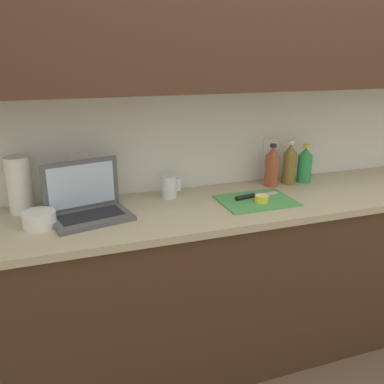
# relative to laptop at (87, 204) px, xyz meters

# --- Properties ---
(ground_plane) EXTENTS (12.00, 12.00, 0.00)m
(ground_plane) POSITION_rel_laptop_xyz_m (0.85, -0.04, -0.95)
(ground_plane) COLOR brown
(ground_plane) RESTS_ON ground
(wall_back) EXTENTS (5.20, 0.38, 2.60)m
(wall_back) POSITION_rel_laptop_xyz_m (0.85, 0.18, 0.61)
(wall_back) COLOR white
(wall_back) RESTS_ON ground_plane
(counter_unit) EXTENTS (2.57, 0.58, 0.89)m
(counter_unit) POSITION_rel_laptop_xyz_m (0.87, -0.04, -0.50)
(counter_unit) COLOR #472D1E
(counter_unit) RESTS_ON ground_plane
(laptop) EXTENTS (0.38, 0.30, 0.25)m
(laptop) POSITION_rel_laptop_xyz_m (0.00, 0.00, 0.00)
(laptop) COLOR #515156
(laptop) RESTS_ON counter_unit
(cutting_board) EXTENTS (0.36, 0.27, 0.01)m
(cutting_board) POSITION_rel_laptop_xyz_m (0.81, -0.07, -0.05)
(cutting_board) COLOR #4C9E51
(cutting_board) RESTS_ON counter_unit
(knife) EXTENTS (0.26, 0.07, 0.02)m
(knife) POSITION_rel_laptop_xyz_m (0.79, -0.03, -0.04)
(knife) COLOR silver
(knife) RESTS_ON cutting_board
(lemon_half_cut) EXTENTS (0.07, 0.07, 0.04)m
(lemon_half_cut) POSITION_rel_laptop_xyz_m (0.82, -0.10, -0.03)
(lemon_half_cut) COLOR yellow
(lemon_half_cut) RESTS_ON cutting_board
(bottle_green_soda) EXTENTS (0.08, 0.08, 0.22)m
(bottle_green_soda) POSITION_rel_laptop_xyz_m (1.21, 0.14, 0.04)
(bottle_green_soda) COLOR #2D934C
(bottle_green_soda) RESTS_ON counter_unit
(bottle_oil_tall) EXTENTS (0.07, 0.07, 0.24)m
(bottle_oil_tall) POSITION_rel_laptop_xyz_m (1.12, 0.14, 0.05)
(bottle_oil_tall) COLOR olive
(bottle_oil_tall) RESTS_ON counter_unit
(bottle_water_clear) EXTENTS (0.08, 0.08, 0.23)m
(bottle_water_clear) POSITION_rel_laptop_xyz_m (1.00, 0.14, 0.05)
(bottle_water_clear) COLOR #A34C2D
(bottle_water_clear) RESTS_ON counter_unit
(measuring_cup) EXTENTS (0.10, 0.08, 0.11)m
(measuring_cup) POSITION_rel_laptop_xyz_m (0.42, 0.13, -0.00)
(measuring_cup) COLOR silver
(measuring_cup) RESTS_ON counter_unit
(bowl_white) EXTENTS (0.14, 0.14, 0.07)m
(bowl_white) POSITION_rel_laptop_xyz_m (-0.20, -0.05, -0.03)
(bowl_white) COLOR white
(bowl_white) RESTS_ON counter_unit
(paper_towel_roll) EXTENTS (0.11, 0.11, 0.26)m
(paper_towel_roll) POSITION_rel_laptop_xyz_m (-0.28, 0.15, 0.07)
(paper_towel_roll) COLOR white
(paper_towel_roll) RESTS_ON counter_unit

